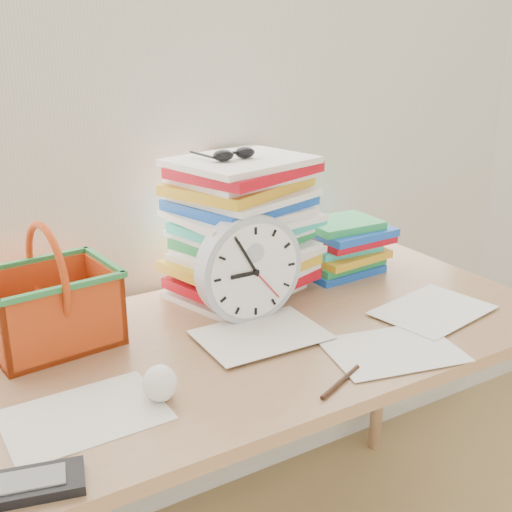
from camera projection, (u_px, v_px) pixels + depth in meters
curtain at (186, 74)px, 1.60m from camera, size 2.40×0.01×2.50m
desk at (265, 359)px, 1.50m from camera, size 1.40×0.70×0.75m
paper_stack at (242, 227)px, 1.63m from camera, size 0.42×0.37×0.36m
clock at (249, 268)px, 1.49m from camera, size 0.26×0.05×0.26m
sunglasses at (234, 154)px, 1.54m from camera, size 0.14×0.13×0.03m
book_stack at (344, 246)px, 1.82m from camera, size 0.27×0.22×0.15m
basket at (48, 286)px, 1.37m from camera, size 0.29×0.24×0.27m
crumpled_ball at (159, 383)px, 1.19m from camera, size 0.07×0.07×0.07m
pen at (341, 382)px, 1.25m from camera, size 0.14×0.07×0.01m
calculator at (28, 485)px, 0.96m from camera, size 0.18×0.12×0.02m
scattered_papers at (265, 328)px, 1.48m from camera, size 1.26×0.42×0.02m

